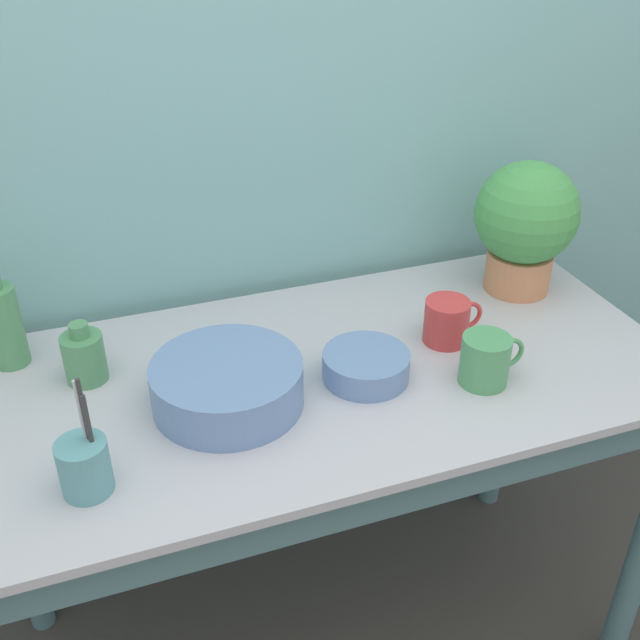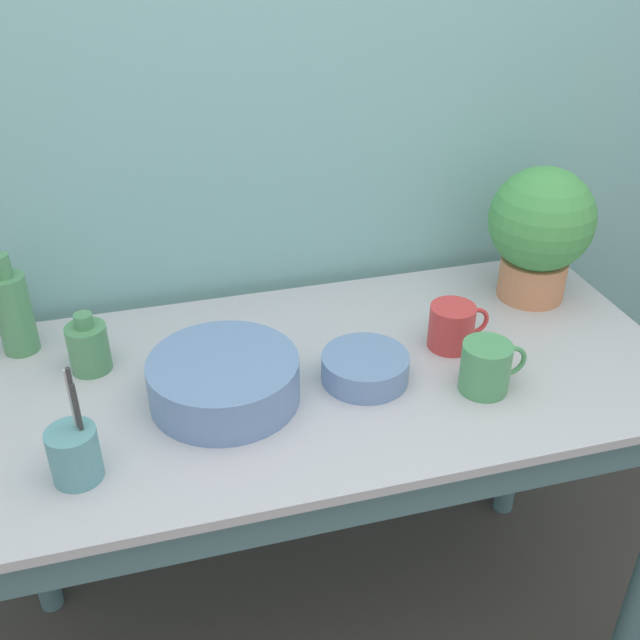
% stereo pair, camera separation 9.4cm
% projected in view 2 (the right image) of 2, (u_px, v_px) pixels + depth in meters
% --- Properties ---
extents(wall_back, '(6.00, 0.05, 2.40)m').
position_uv_depth(wall_back, '(272.00, 145.00, 1.67)').
color(wall_back, '#7AB2B2').
rests_on(wall_back, ground_plane).
extents(counter_table, '(1.46, 0.70, 0.86)m').
position_uv_depth(counter_table, '(323.00, 440.00, 1.57)').
color(counter_table, slate).
rests_on(counter_table, ground_plane).
extents(potted_plant, '(0.24, 0.24, 0.31)m').
position_uv_depth(potted_plant, '(540.00, 228.00, 1.68)').
color(potted_plant, tan).
rests_on(potted_plant, counter_table).
extents(bowl_wash_large, '(0.29, 0.29, 0.09)m').
position_uv_depth(bowl_wash_large, '(224.00, 380.00, 1.41)').
color(bowl_wash_large, '#6684B2').
rests_on(bowl_wash_large, counter_table).
extents(bottle_tall, '(0.07, 0.07, 0.22)m').
position_uv_depth(bottle_tall, '(14.00, 312.00, 1.53)').
color(bottle_tall, '#4C8C59').
rests_on(bottle_tall, counter_table).
extents(bottle_short, '(0.08, 0.08, 0.13)m').
position_uv_depth(bottle_short, '(88.00, 347.00, 1.49)').
color(bottle_short, '#4C8C59').
rests_on(bottle_short, counter_table).
extents(mug_green, '(0.13, 0.10, 0.10)m').
position_uv_depth(mug_green, '(486.00, 367.00, 1.43)').
color(mug_green, '#4C935B').
rests_on(mug_green, counter_table).
extents(mug_red, '(0.13, 0.10, 0.10)m').
position_uv_depth(mug_red, '(453.00, 326.00, 1.57)').
color(mug_red, '#C63838').
rests_on(mug_red, counter_table).
extents(bowl_small_blue, '(0.17, 0.17, 0.06)m').
position_uv_depth(bowl_small_blue, '(365.00, 368.00, 1.47)').
color(bowl_small_blue, '#6684B2').
rests_on(bowl_small_blue, counter_table).
extents(utensil_cup, '(0.08, 0.08, 0.21)m').
position_uv_depth(utensil_cup, '(75.00, 453.00, 1.23)').
color(utensil_cup, '#569399').
rests_on(utensil_cup, counter_table).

